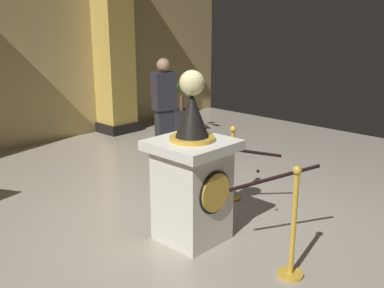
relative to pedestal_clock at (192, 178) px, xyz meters
name	(u,v)px	position (x,y,z in m)	size (l,w,h in m)	color
ground_plane	(193,221)	(0.31, 0.28, -0.69)	(10.59, 10.59, 0.00)	#9E9384
back_wall	(6,42)	(0.31, 4.78, 1.20)	(10.59, 0.16, 3.79)	tan
pedestal_clock	(192,178)	(0.00, 0.00, 0.00)	(0.77, 0.77, 1.80)	silver
stanchion_near	(292,239)	(0.10, -1.15, -0.32)	(0.24, 0.24, 1.06)	gold
stanchion_far	(232,174)	(1.13, 0.38, -0.35)	(0.24, 0.24, 0.98)	gold
velvet_rope	(258,163)	(0.62, -0.38, 0.10)	(1.30, 1.31, 0.22)	black
column_right	(113,43)	(2.32, 4.43, 1.11)	(0.75, 0.75, 3.64)	black
potted_palm_right	(182,116)	(3.18, 3.36, -0.35)	(0.85, 0.78, 1.13)	black
bystander_guest	(164,106)	(1.76, 2.33, 0.19)	(0.41, 0.31, 1.67)	#26262D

